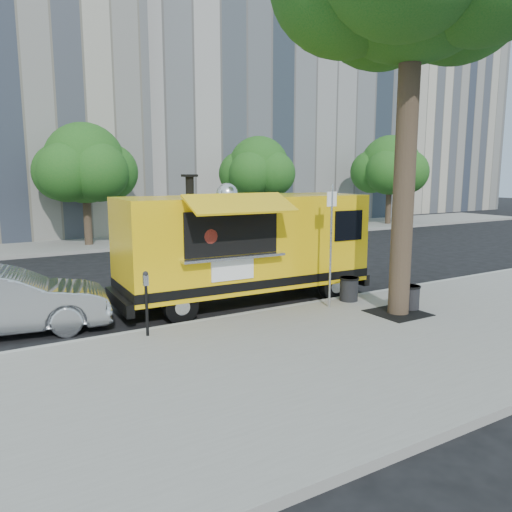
{
  "coord_description": "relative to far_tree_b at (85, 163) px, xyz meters",
  "views": [
    {
      "loc": [
        -6.12,
        -10.81,
        3.41
      ],
      "look_at": [
        0.38,
        0.0,
        1.31
      ],
      "focal_mm": 35.0,
      "sensor_mm": 36.0,
      "label": 1
    }
  ],
  "objects": [
    {
      "name": "far_sidewalk",
      "position": [
        1.0,
        0.8,
        -3.76
      ],
      "size": [
        60.0,
        5.0,
        0.15
      ],
      "primitive_type": "cube",
      "color": "gray",
      "rests_on": "ground"
    },
    {
      "name": "far_tree_b",
      "position": [
        0.0,
        0.0,
        0.0
      ],
      "size": [
        3.6,
        3.6,
        5.5
      ],
      "color": "#33261C",
      "rests_on": "far_sidewalk"
    },
    {
      "name": "sign_post",
      "position": [
        2.55,
        -14.25,
        -1.98
      ],
      "size": [
        0.28,
        0.06,
        3.0
      ],
      "color": "silver",
      "rests_on": "sidewalk"
    },
    {
      "name": "far_tree_c",
      "position": [
        9.0,
        -0.3,
        -0.12
      ],
      "size": [
        3.24,
        3.24,
        5.21
      ],
      "color": "#33261C",
      "rests_on": "far_sidewalk"
    },
    {
      "name": "curb",
      "position": [
        1.0,
        -13.63,
        -3.76
      ],
      "size": [
        60.0,
        0.14,
        0.16
      ],
      "primitive_type": "cube",
      "color": "#999993",
      "rests_on": "ground"
    },
    {
      "name": "sidewalk",
      "position": [
        1.0,
        -16.7,
        -3.76
      ],
      "size": [
        60.0,
        6.0,
        0.15
      ],
      "primitive_type": "cube",
      "color": "gray",
      "rests_on": "ground"
    },
    {
      "name": "building_right",
      "position": [
        31.0,
        11.3,
        4.17
      ],
      "size": [
        16.0,
        12.0,
        16.0
      ],
      "primitive_type": "cube",
      "color": "#B4AA96",
      "rests_on": "ground"
    },
    {
      "name": "trash_bin_right",
      "position": [
        3.4,
        -14.0,
        -3.36
      ],
      "size": [
        0.51,
        0.51,
        0.61
      ],
      "color": "black",
      "rests_on": "sidewalk"
    },
    {
      "name": "sedan",
      "position": [
        -4.46,
        -11.98,
        -3.11
      ],
      "size": [
        4.56,
        2.2,
        1.44
      ],
      "primitive_type": "imported",
      "rotation": [
        0.0,
        0.0,
        1.41
      ],
      "color": "#A2A3A9",
      "rests_on": "ground"
    },
    {
      "name": "tree_well",
      "position": [
        3.6,
        -15.5,
        -3.68
      ],
      "size": [
        1.2,
        1.2,
        0.02
      ],
      "primitive_type": "cube",
      "color": "black",
      "rests_on": "sidewalk"
    },
    {
      "name": "building_mid",
      "position": [
        13.0,
        10.3,
        6.17
      ],
      "size": [
        20.0,
        14.0,
        20.0
      ],
      "primitive_type": "cube",
      "color": "#9A9490",
      "rests_on": "ground"
    },
    {
      "name": "parking_meter",
      "position": [
        -2.0,
        -14.05,
        -2.85
      ],
      "size": [
        0.11,
        0.11,
        1.33
      ],
      "color": "black",
      "rests_on": "sidewalk"
    },
    {
      "name": "ground",
      "position": [
        1.0,
        -12.7,
        -3.83
      ],
      "size": [
        120.0,
        120.0,
        0.0
      ],
      "primitive_type": "plane",
      "color": "black",
      "rests_on": "ground"
    },
    {
      "name": "food_truck",
      "position": [
        1.23,
        -12.33,
        -2.26
      ],
      "size": [
        6.87,
        3.26,
        3.35
      ],
      "rotation": [
        0.0,
        0.0,
        -0.04
      ],
      "color": "yellow",
      "rests_on": "ground"
    },
    {
      "name": "far_tree_d",
      "position": [
        19.0,
        -0.1,
        0.06
      ],
      "size": [
        3.78,
        3.78,
        5.64
      ],
      "color": "#33261C",
      "rests_on": "far_sidewalk"
    },
    {
      "name": "trash_bin_left",
      "position": [
        4.11,
        -15.39,
        -3.37
      ],
      "size": [
        0.48,
        0.48,
        0.58
      ],
      "color": "black",
      "rests_on": "sidewalk"
    }
  ]
}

